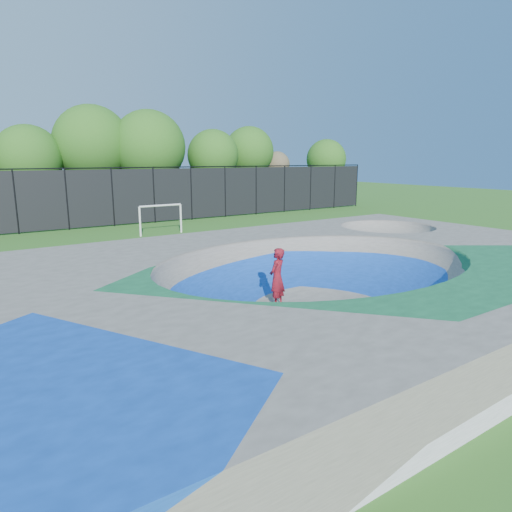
{
  "coord_description": "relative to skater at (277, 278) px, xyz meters",
  "views": [
    {
      "loc": [
        -9.74,
        -10.58,
        4.65
      ],
      "look_at": [
        -0.39,
        3.0,
        1.1
      ],
      "focal_mm": 32.0,
      "sensor_mm": 36.0,
      "label": 1
    }
  ],
  "objects": [
    {
      "name": "ground",
      "position": [
        1.31,
        -0.49,
        -0.95
      ],
      "size": [
        120.0,
        120.0,
        0.0
      ],
      "primitive_type": "plane",
      "color": "#275A19",
      "rests_on": "ground"
    },
    {
      "name": "skate_deck",
      "position": [
        1.31,
        -0.49,
        -0.2
      ],
      "size": [
        22.0,
        14.0,
        1.5
      ],
      "primitive_type": "cube",
      "color": "gray",
      "rests_on": "ground"
    },
    {
      "name": "skater",
      "position": [
        0.0,
        0.0,
        0.0
      ],
      "size": [
        0.83,
        0.73,
        1.91
      ],
      "primitive_type": "imported",
      "rotation": [
        0.0,
        0.0,
        3.63
      ],
      "color": "red",
      "rests_on": "ground"
    },
    {
      "name": "skateboard",
      "position": [
        0.0,
        0.0,
        -0.93
      ],
      "size": [
        0.81,
        0.45,
        0.05
      ],
      "primitive_type": "cube",
      "rotation": [
        0.0,
        0.0,
        0.31
      ],
      "color": "black",
      "rests_on": "ground"
    },
    {
      "name": "soccer_goal",
      "position": [
        2.61,
        15.35,
        0.33
      ],
      "size": [
        2.81,
        0.12,
        1.85
      ],
      "color": "silver",
      "rests_on": "ground"
    },
    {
      "name": "fence",
      "position": [
        1.31,
        20.51,
        1.14
      ],
      "size": [
        48.09,
        0.09,
        4.04
      ],
      "color": "black",
      "rests_on": "ground"
    },
    {
      "name": "treeline",
      "position": [
        -0.06,
        25.63,
        4.07
      ],
      "size": [
        52.92,
        7.52,
        8.73
      ],
      "color": "#4F3727",
      "rests_on": "ground"
    }
  ]
}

